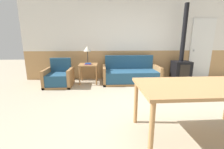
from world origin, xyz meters
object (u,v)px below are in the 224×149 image
dining_table (201,90)px  wood_stove (181,63)px  armchair (59,78)px  couch (131,75)px  table_lamp (87,50)px  side_table (88,67)px

dining_table → wood_stove: wood_stove is taller
armchair → wood_stove: size_ratio=0.33×
couch → armchair: 2.16m
dining_table → wood_stove: bearing=66.0°
dining_table → table_lamp: bearing=121.6°
couch → table_lamp: size_ratio=3.21×
armchair → side_table: 0.91m
couch → armchair: bearing=-174.3°
table_lamp → dining_table: size_ratio=0.32×
couch → side_table: 1.34m
couch → armchair: couch is taller
table_lamp → wood_stove: wood_stove is taller
armchair → wood_stove: wood_stove is taller
dining_table → wood_stove: (1.27, 2.85, -0.08)m
armchair → side_table: size_ratio=1.32×
table_lamp → wood_stove: (3.03, -0.02, -0.44)m
side_table → dining_table: (1.75, -2.77, 0.18)m
wood_stove → armchair: bearing=-175.0°
armchair → table_lamp: size_ratio=1.46×
dining_table → wood_stove: size_ratio=0.70×
armchair → dining_table: (2.58, -2.51, 0.44)m
couch → side_table: couch is taller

